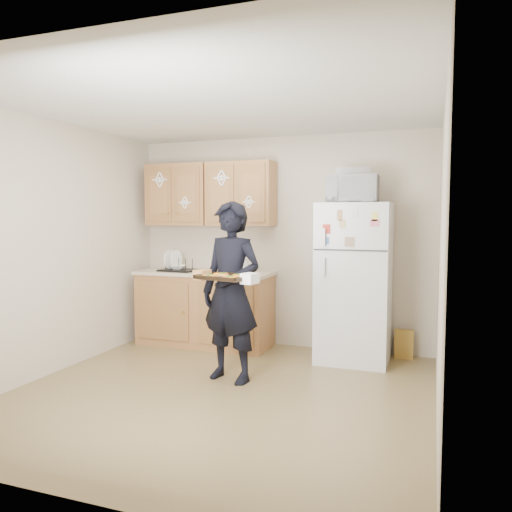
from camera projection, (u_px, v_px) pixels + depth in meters
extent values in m
plane|color=brown|center=(220.00, 393.00, 4.40)|extent=(3.60, 3.60, 0.00)
plane|color=silver|center=(218.00, 105.00, 4.21)|extent=(3.60, 3.60, 0.00)
cube|color=#BFB19B|center=(280.00, 242.00, 5.99)|extent=(3.60, 0.04, 2.50)
cube|color=#BFB19B|center=(80.00, 275.00, 2.62)|extent=(3.60, 0.04, 2.50)
cube|color=#BFB19B|center=(52.00, 248.00, 4.91)|extent=(0.04, 3.60, 2.50)
cube|color=#BFB19B|center=(441.00, 258.00, 3.70)|extent=(0.04, 3.60, 2.50)
cube|color=silver|center=(354.00, 282.00, 5.36)|extent=(0.75, 0.70, 1.70)
cube|color=#945F33|center=(205.00, 310.00, 6.04)|extent=(1.60, 0.60, 0.86)
cube|color=beige|center=(205.00, 273.00, 6.01)|extent=(1.64, 0.64, 0.04)
cube|color=#945F33|center=(180.00, 195.00, 6.20)|extent=(0.80, 0.33, 0.75)
cube|color=#945F33|center=(241.00, 194.00, 5.92)|extent=(0.80, 0.33, 0.75)
cube|color=gold|center=(404.00, 344.00, 5.46)|extent=(0.20, 0.07, 0.32)
imported|color=black|center=(231.00, 292.00, 4.70)|extent=(0.69, 0.53, 1.70)
cube|color=black|center=(225.00, 278.00, 4.39)|extent=(0.52, 0.43, 0.04)
cylinder|color=orange|center=(210.00, 276.00, 4.38)|extent=(0.15, 0.15, 0.02)
cylinder|color=orange|center=(230.00, 277.00, 4.27)|extent=(0.15, 0.15, 0.02)
cylinder|color=orange|center=(221.00, 274.00, 4.51)|extent=(0.15, 0.15, 0.02)
cylinder|color=orange|center=(240.00, 276.00, 4.39)|extent=(0.15, 0.15, 0.02)
imported|color=silver|center=(353.00, 189.00, 5.24)|extent=(0.54, 0.37, 0.29)
cube|color=#BBBBC3|center=(353.00, 172.00, 5.26)|extent=(0.39, 0.30, 0.08)
cube|color=black|center=(179.00, 264.00, 6.03)|extent=(0.45, 0.35, 0.17)
imported|color=white|center=(178.00, 267.00, 6.03)|extent=(0.24, 0.24, 0.05)
imported|color=silver|center=(245.00, 266.00, 5.70)|extent=(0.09, 0.09, 0.18)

